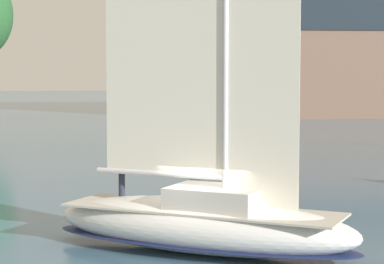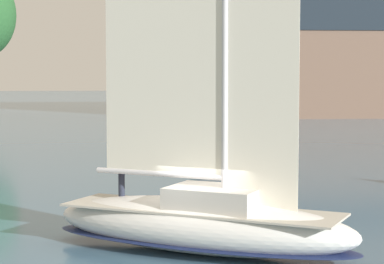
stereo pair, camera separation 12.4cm
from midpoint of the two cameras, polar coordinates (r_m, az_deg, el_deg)
The scene contains 3 objects.
ground_plane at distance 22.25m, azimuth 0.81°, elevation -9.15°, with size 400.00×400.00×0.00m, color #42667F.
waterfront_building at distance 93.41m, azimuth 9.87°, elevation 8.06°, with size 31.82×14.71×22.15m.
sailboat_main at distance 22.02m, azimuth 0.84°, elevation -6.51°, with size 9.64×7.04×13.14m.
Camera 2 is at (-2.04, -21.52, 5.26)m, focal length 70.00 mm.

